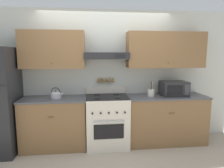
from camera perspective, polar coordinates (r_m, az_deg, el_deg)
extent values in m
plane|color=#B2A38E|center=(3.71, -0.95, -18.84)|extent=(16.00, 16.00, 0.00)
cube|color=silver|center=(3.97, -1.88, 2.26)|extent=(5.20, 0.08, 2.55)
cube|color=brown|center=(3.79, -16.57, 9.38)|extent=(1.14, 0.33, 0.67)
sphere|color=brown|center=(3.62, -16.91, 5.70)|extent=(0.02, 0.02, 0.02)
cube|color=brown|center=(4.00, 15.04, 9.37)|extent=(1.48, 0.33, 0.67)
sphere|color=brown|center=(3.84, 15.87, 5.88)|extent=(0.02, 0.02, 0.02)
cube|color=#232326|center=(3.72, -1.63, 8.04)|extent=(0.82, 0.37, 0.12)
cube|color=black|center=(3.56, 2.34, 8.02)|extent=(0.20, 0.01, 0.05)
cube|color=brown|center=(3.90, -1.78, 0.69)|extent=(0.34, 0.07, 0.02)
cylinder|color=olive|center=(3.89, -3.78, 1.24)|extent=(0.03, 0.03, 0.06)
cylinder|color=olive|center=(3.89, -2.78, 1.26)|extent=(0.03, 0.03, 0.06)
cylinder|color=olive|center=(3.90, -1.78, 1.27)|extent=(0.03, 0.03, 0.06)
cylinder|color=olive|center=(3.90, -0.79, 1.29)|extent=(0.03, 0.03, 0.06)
cylinder|color=olive|center=(3.91, 0.20, 1.30)|extent=(0.03, 0.03, 0.06)
cube|color=brown|center=(3.87, -16.07, -10.85)|extent=(1.14, 0.59, 0.89)
cube|color=#4C4C51|center=(3.75, -16.36, -4.16)|extent=(1.16, 0.61, 0.03)
cylinder|color=brown|center=(3.52, -17.06, -9.10)|extent=(0.10, 0.01, 0.01)
cube|color=brown|center=(4.08, 14.98, -9.80)|extent=(1.48, 0.59, 0.89)
cube|color=#4C4C51|center=(3.96, 15.24, -3.44)|extent=(1.51, 0.61, 0.03)
cylinder|color=brown|center=(3.74, 16.82, -8.01)|extent=(0.10, 0.01, 0.01)
cube|color=beige|center=(3.79, -1.38, -10.62)|extent=(0.76, 0.63, 0.93)
cube|color=black|center=(3.52, -0.90, -13.46)|extent=(0.52, 0.01, 0.26)
cylinder|color=#ADAFB5|center=(3.43, -0.87, -10.73)|extent=(0.53, 0.02, 0.02)
cube|color=black|center=(3.66, -1.40, -3.64)|extent=(0.76, 0.63, 0.01)
cylinder|color=#232326|center=(3.50, -4.19, -3.99)|extent=(0.11, 0.11, 0.02)
cylinder|color=#232326|center=(3.53, 1.78, -3.86)|extent=(0.11, 0.11, 0.02)
cylinder|color=#232326|center=(3.80, -4.36, -3.01)|extent=(0.11, 0.11, 0.02)
cylinder|color=#232326|center=(3.83, 1.14, -2.90)|extent=(0.11, 0.11, 0.02)
cylinder|color=black|center=(3.38, -5.59, -8.38)|extent=(0.03, 0.02, 0.03)
cylinder|color=black|center=(3.39, -3.24, -8.33)|extent=(0.03, 0.02, 0.03)
cylinder|color=black|center=(3.40, -0.90, -8.27)|extent=(0.03, 0.02, 0.03)
cylinder|color=black|center=(3.41, 1.42, -8.19)|extent=(0.03, 0.02, 0.03)
cylinder|color=black|center=(3.43, 3.72, -8.11)|extent=(0.03, 0.02, 0.03)
cube|color=beige|center=(3.94, -1.78, -1.77)|extent=(0.76, 0.04, 0.12)
cylinder|color=#B7B7BC|center=(3.72, -15.77, -3.21)|extent=(0.19, 0.19, 0.10)
ellipsoid|color=#B7B7BC|center=(3.71, -15.81, -2.46)|extent=(0.17, 0.17, 0.06)
sphere|color=black|center=(3.70, -15.83, -1.88)|extent=(0.02, 0.02, 0.02)
cylinder|color=#B7B7BC|center=(3.70, -14.44, -2.97)|extent=(0.11, 0.04, 0.10)
torus|color=black|center=(3.70, -15.82, -2.20)|extent=(0.16, 0.01, 0.16)
cube|color=#232326|center=(4.00, 17.23, -1.19)|extent=(0.48, 0.37, 0.27)
cube|color=black|center=(3.81, 17.57, -1.68)|extent=(0.29, 0.01, 0.17)
cube|color=#38383D|center=(3.90, 20.67, -1.58)|extent=(0.10, 0.01, 0.20)
cylinder|color=silver|center=(3.84, 11.07, -2.47)|extent=(0.13, 0.13, 0.13)
cylinder|color=olive|center=(3.80, 10.84, -0.45)|extent=(0.01, 0.05, 0.16)
cylinder|color=#28282B|center=(3.82, 11.21, -0.42)|extent=(0.01, 0.04, 0.16)
cylinder|color=#B2B2B7|center=(3.83, 11.46, -0.40)|extent=(0.01, 0.03, 0.16)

